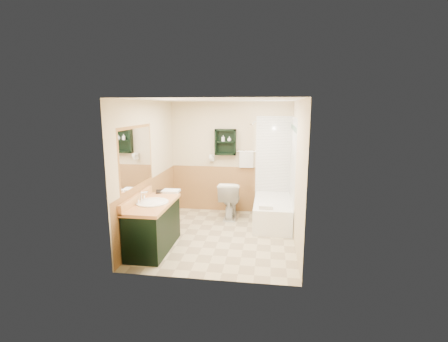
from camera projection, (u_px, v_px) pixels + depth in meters
The scene contains 25 objects.
floor at pixel (220, 236), 5.83m from camera, with size 3.00×3.00×0.00m, color #C5B68F.
back_wall at pixel (231, 157), 7.07m from camera, with size 2.60×0.04×2.40m, color beige.
left_wall at pixel (147, 169), 5.78m from camera, with size 0.04×3.00×2.40m, color beige.
right_wall at pixel (298, 173), 5.42m from camera, with size 0.04×3.00×2.40m, color beige.
ceiling at pixel (220, 99), 5.36m from camera, with size 2.60×3.00×0.04m, color white.
wainscot_left at pixel (151, 207), 5.91m from camera, with size 2.98×2.98×1.00m, color #B48049, non-canonical shape.
wainscot_back at pixel (230, 189), 7.18m from camera, with size 2.58×2.58×1.00m, color #B48049, non-canonical shape.
mirror_frame at pixel (136, 157), 5.18m from camera, with size 1.30×1.30×1.00m, color olive, non-canonical shape.
mirror_glass at pixel (137, 157), 5.18m from camera, with size 1.20×1.20×0.90m, color white, non-canonical shape.
tile_right at pixel (292, 173), 6.18m from camera, with size 1.50×1.50×2.10m, color white, non-canonical shape.
tile_back at pixel (278, 166), 6.92m from camera, with size 0.95×0.95×2.10m, color white, non-canonical shape.
tile_accent at pixel (294, 128), 6.02m from camera, with size 1.50×1.50×0.10m, color #14472A, non-canonical shape.
wall_shelf at pixel (225, 142), 6.91m from camera, with size 0.45×0.15×0.55m, color black.
hair_dryer at pixel (212, 158), 7.04m from camera, with size 0.10×0.24×0.18m, color silver, non-canonical shape.
towel_bar at pixel (247, 151), 6.93m from camera, with size 0.40×0.06×0.40m, color silver, non-canonical shape.
curtain_rod at pixel (254, 122), 6.10m from camera, with size 0.03×0.03×1.60m, color silver.
shower_curtain at pixel (253, 165), 6.43m from camera, with size 1.05×1.05×1.70m, color #C7B397, non-canonical shape.
vanity at pixel (153, 226), 5.25m from camera, with size 0.59×1.23×0.78m, color black.
bathtub at pixel (272, 211), 6.47m from camera, with size 0.71×1.50×0.48m, color white.
toilet at pixel (230, 200), 6.77m from camera, with size 0.44×0.78×0.77m, color white.
counter_towel at pixel (171, 191), 5.81m from camera, with size 0.30×0.23×0.04m, color silver.
vanity_book at pixel (156, 186), 5.78m from camera, with size 0.18×0.02×0.24m, color black.
tub_towel at pixel (266, 206), 5.88m from camera, with size 0.25×0.21×0.07m, color silver.
soap_bottle_a at pixel (223, 140), 6.90m from camera, with size 0.06×0.13×0.06m, color white.
soap_bottle_b at pixel (229, 139), 6.88m from camera, with size 0.08×0.10×0.08m, color white.
Camera 1 is at (0.84, -5.43, 2.29)m, focal length 26.00 mm.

